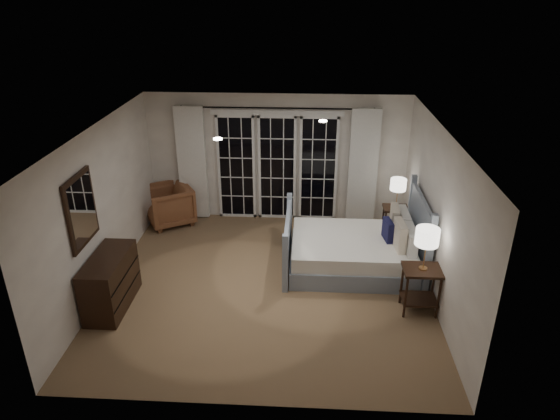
# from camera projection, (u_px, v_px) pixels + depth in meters

# --- Properties ---
(floor) EXTENTS (5.00, 5.00, 0.00)m
(floor) POSITION_uv_depth(u_px,v_px,m) (268.00, 284.00, 7.92)
(floor) COLOR #8B6A4B
(floor) RESTS_ON ground
(ceiling) EXTENTS (5.00, 5.00, 0.00)m
(ceiling) POSITION_uv_depth(u_px,v_px,m) (266.00, 131.00, 6.87)
(ceiling) COLOR silver
(ceiling) RESTS_ON wall_back
(wall_left) EXTENTS (0.02, 5.00, 2.50)m
(wall_left) POSITION_uv_depth(u_px,v_px,m) (102.00, 209.00, 7.53)
(wall_left) COLOR white
(wall_left) RESTS_ON floor
(wall_right) EXTENTS (0.02, 5.00, 2.50)m
(wall_right) POSITION_uv_depth(u_px,v_px,m) (437.00, 217.00, 7.27)
(wall_right) COLOR white
(wall_right) RESTS_ON floor
(wall_back) EXTENTS (5.00, 0.02, 2.50)m
(wall_back) POSITION_uv_depth(u_px,v_px,m) (277.00, 158.00, 9.66)
(wall_back) COLOR white
(wall_back) RESTS_ON floor
(wall_front) EXTENTS (5.00, 0.02, 2.50)m
(wall_front) POSITION_uv_depth(u_px,v_px,m) (247.00, 315.00, 5.13)
(wall_front) COLOR white
(wall_front) RESTS_ON floor
(french_doors) EXTENTS (2.50, 0.04, 2.20)m
(french_doors) POSITION_uv_depth(u_px,v_px,m) (277.00, 167.00, 9.69)
(french_doors) COLOR black
(french_doors) RESTS_ON wall_back
(curtain_rod) EXTENTS (3.50, 0.03, 0.03)m
(curtain_rod) POSITION_uv_depth(u_px,v_px,m) (277.00, 108.00, 9.16)
(curtain_rod) COLOR black
(curtain_rod) RESTS_ON wall_back
(curtain_left) EXTENTS (0.55, 0.10, 2.25)m
(curtain_left) POSITION_uv_depth(u_px,v_px,m) (192.00, 163.00, 9.68)
(curtain_left) COLOR silver
(curtain_left) RESTS_ON curtain_rod
(curtain_right) EXTENTS (0.55, 0.10, 2.25)m
(curtain_right) POSITION_uv_depth(u_px,v_px,m) (363.00, 167.00, 9.51)
(curtain_right) COLOR silver
(curtain_right) RESTS_ON curtain_rod
(downlight_a) EXTENTS (0.12, 0.12, 0.01)m
(downlight_a) POSITION_uv_depth(u_px,v_px,m) (323.00, 121.00, 7.38)
(downlight_a) COLOR white
(downlight_a) RESTS_ON ceiling
(downlight_b) EXTENTS (0.12, 0.12, 0.01)m
(downlight_b) POSITION_uv_depth(u_px,v_px,m) (218.00, 139.00, 6.55)
(downlight_b) COLOR white
(downlight_b) RESTS_ON ceiling
(bed) EXTENTS (2.19, 1.57, 1.27)m
(bed) POSITION_uv_depth(u_px,v_px,m) (356.00, 250.00, 8.25)
(bed) COLOR gray
(bed) RESTS_ON floor
(nightstand_left) EXTENTS (0.54, 0.43, 0.70)m
(nightstand_left) POSITION_uv_depth(u_px,v_px,m) (421.00, 283.00, 7.09)
(nightstand_left) COLOR black
(nightstand_left) RESTS_ON floor
(nightstand_right) EXTENTS (0.45, 0.36, 0.59)m
(nightstand_right) POSITION_uv_depth(u_px,v_px,m) (395.00, 217.00, 9.25)
(nightstand_right) COLOR black
(nightstand_right) RESTS_ON floor
(lamp_left) EXTENTS (0.33, 0.33, 0.63)m
(lamp_left) POSITION_uv_depth(u_px,v_px,m) (427.00, 237.00, 6.78)
(lamp_left) COLOR tan
(lamp_left) RESTS_ON nightstand_left
(lamp_right) EXTENTS (0.29, 0.29, 0.56)m
(lamp_right) POSITION_uv_depth(u_px,v_px,m) (398.00, 185.00, 8.98)
(lamp_right) COLOR tan
(lamp_right) RESTS_ON nightstand_right
(armchair) EXTENTS (1.16, 1.15, 0.78)m
(armchair) POSITION_uv_depth(u_px,v_px,m) (169.00, 205.00, 9.75)
(armchair) COLOR brown
(armchair) RESTS_ON floor
(dresser) EXTENTS (0.49, 1.15, 0.82)m
(dresser) POSITION_uv_depth(u_px,v_px,m) (110.00, 282.00, 7.23)
(dresser) COLOR black
(dresser) RESTS_ON floor
(mirror) EXTENTS (0.05, 0.85, 1.00)m
(mirror) POSITION_uv_depth(u_px,v_px,m) (81.00, 210.00, 6.76)
(mirror) COLOR black
(mirror) RESTS_ON wall_left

